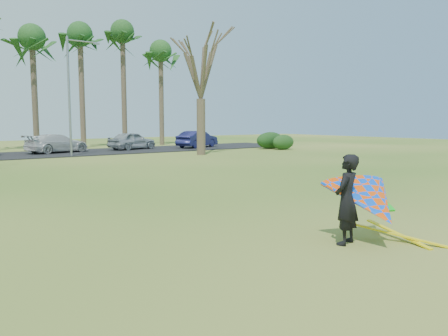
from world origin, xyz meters
TOP-DOWN VIEW (x-y plane):
  - ground at (0.00, 0.00)m, footprint 100.00×100.00m
  - parking_strip at (0.00, 25.00)m, footprint 46.00×7.00m
  - palm_6 at (2.00, 31.00)m, footprint 4.84×4.84m
  - palm_7 at (6.00, 31.00)m, footprint 4.84×4.84m
  - palm_8 at (10.00, 31.00)m, footprint 4.84×4.84m
  - palm_9 at (14.00, 31.00)m, footprint 4.84×4.84m
  - bare_tree_right at (10.00, 18.00)m, footprint 6.27×6.27m
  - streetlight at (2.16, 22.00)m, footprint 2.28×0.18m
  - hedge_near at (18.56, 19.93)m, footprint 2.92×1.32m
  - hedge_far at (18.67, 18.42)m, footprint 2.27×1.07m
  - car_3 at (2.14, 25.65)m, footprint 5.13×3.29m
  - car_4 at (8.25, 25.73)m, footprint 4.60×2.99m
  - car_5 at (14.05, 24.61)m, footprint 4.72×3.09m
  - kite_flyer at (-0.07, -2.88)m, footprint 2.13×2.39m

SIDE VIEW (x-z plane):
  - ground at x=0.00m, z-range 0.00..0.00m
  - parking_strip at x=0.00m, z-range 0.00..0.06m
  - hedge_far at x=18.67m, z-range 0.00..1.26m
  - hedge_near at x=18.56m, z-range 0.00..1.46m
  - car_3 at x=2.14m, z-range 0.06..1.44m
  - car_4 at x=8.25m, z-range 0.06..1.52m
  - car_5 at x=14.05m, z-range 0.06..1.53m
  - kite_flyer at x=-0.07m, z-range -0.15..1.86m
  - streetlight at x=2.16m, z-range 0.46..8.46m
  - bare_tree_right at x=10.00m, z-range 1.96..11.17m
  - palm_6 at x=2.00m, z-range 3.75..14.59m
  - palm_9 at x=14.00m, z-range 3.75..14.59m
  - palm_7 at x=6.00m, z-range 4.08..15.62m
  - palm_8 at x=10.00m, z-range 4.40..16.64m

